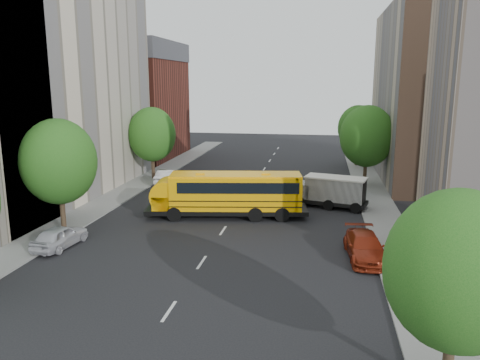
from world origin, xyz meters
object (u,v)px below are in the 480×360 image
(street_tree_5, at_px, (358,128))
(parked_car_1, at_px, (167,177))
(street_tree_4, at_px, (367,136))
(street_tree_3, at_px, (457,271))
(safari_truck, at_px, (330,191))
(parked_car_3, at_px, (365,247))
(street_tree_2, at_px, (152,134))
(school_bus, at_px, (225,192))
(parked_car_4, at_px, (349,187))
(parked_car_0, at_px, (60,236))
(street_tree_1, at_px, (59,162))

(street_tree_5, xyz_separation_m, parked_car_1, (-19.80, -13.92, -3.95))
(street_tree_4, xyz_separation_m, parked_car_1, (-19.80, -1.92, -4.32))
(street_tree_3, xyz_separation_m, street_tree_4, (0.00, 32.00, 0.62))
(street_tree_3, height_order, safari_truck, street_tree_3)
(parked_car_3, bearing_deg, street_tree_2, 130.67)
(street_tree_2, bearing_deg, parked_car_3, -44.10)
(street_tree_5, distance_m, school_bus, 27.30)
(street_tree_4, distance_m, street_tree_5, 12.01)
(street_tree_4, relative_size, street_tree_5, 1.08)
(parked_car_4, bearing_deg, street_tree_4, 66.47)
(parked_car_0, distance_m, parked_car_1, 19.16)
(parked_car_4, bearing_deg, safari_truck, -107.60)
(street_tree_1, xyz_separation_m, safari_truck, (18.50, 9.70, -3.57))
(school_bus, bearing_deg, parked_car_0, -145.59)
(street_tree_2, distance_m, parked_car_1, 5.01)
(safari_truck, height_order, parked_car_3, safari_truck)
(street_tree_2, distance_m, parked_car_4, 21.01)
(street_tree_5, relative_size, school_bus, 0.59)
(street_tree_1, bearing_deg, parked_car_3, -4.93)
(street_tree_3, height_order, parked_car_3, street_tree_3)
(parked_car_0, bearing_deg, parked_car_3, -170.13)
(street_tree_1, height_order, parked_car_4, street_tree_1)
(street_tree_3, height_order, parked_car_4, street_tree_3)
(parked_car_0, relative_size, parked_car_3, 0.83)
(street_tree_1, distance_m, street_tree_2, 18.00)
(street_tree_3, xyz_separation_m, parked_car_4, (-1.67, 28.62, -3.73))
(school_bus, xyz_separation_m, parked_car_3, (9.93, -7.17, -1.21))
(street_tree_1, relative_size, parked_car_1, 1.73)
(street_tree_2, height_order, parked_car_3, street_tree_2)
(street_tree_3, bearing_deg, parked_car_1, 123.35)
(street_tree_4, distance_m, parked_car_3, 20.29)
(street_tree_4, bearing_deg, street_tree_5, 90.00)
(street_tree_4, height_order, parked_car_1, street_tree_4)
(street_tree_1, distance_m, parked_car_4, 25.39)
(street_tree_1, relative_size, street_tree_4, 0.98)
(parked_car_4, bearing_deg, street_tree_2, 173.33)
(street_tree_1, relative_size, parked_car_0, 1.86)
(street_tree_4, height_order, parked_car_4, street_tree_4)
(parked_car_3, xyz_separation_m, parked_car_4, (-0.06, 16.38, -0.02))
(street_tree_4, height_order, safari_truck, street_tree_4)
(street_tree_5, bearing_deg, school_bus, -115.12)
(street_tree_5, distance_m, parked_car_4, 15.97)
(street_tree_4, bearing_deg, school_bus, -132.48)
(street_tree_3, height_order, street_tree_4, street_tree_4)
(street_tree_2, distance_m, street_tree_4, 22.00)
(parked_car_1, bearing_deg, parked_car_4, 172.39)
(safari_truck, distance_m, parked_car_1, 17.52)
(street_tree_2, distance_m, street_tree_3, 38.83)
(street_tree_4, xyz_separation_m, parked_car_4, (-1.67, -3.38, -4.35))
(street_tree_1, height_order, safari_truck, street_tree_1)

